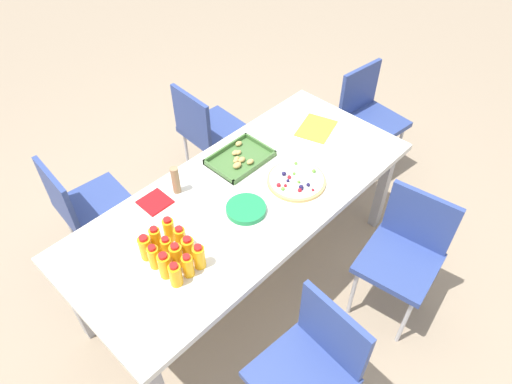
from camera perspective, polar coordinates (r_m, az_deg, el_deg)
ground_plane at (r=3.12m, az=-1.17°, el=-9.77°), size 12.00×12.00×0.00m
party_table at (r=2.60m, az=-1.38°, el=-1.33°), size 2.04×0.88×0.73m
chair_far_left at (r=3.00m, az=-20.28°, el=-1.46°), size 0.43×0.43×0.83m
chair_far_right at (r=3.40m, az=-6.08°, el=7.79°), size 0.42×0.42×0.83m
chair_near_right at (r=2.72m, az=17.81°, el=-6.66°), size 0.45×0.45×0.83m
chair_end at (r=3.63m, az=13.53°, el=9.39°), size 0.44×0.44×0.83m
chair_near_left at (r=2.27m, az=6.87°, el=-20.04°), size 0.43×0.43×0.83m
juice_bottle_0 at (r=2.17m, az=-9.81°, el=-9.92°), size 0.06×0.06×0.14m
juice_bottle_1 at (r=2.19m, az=-8.32°, el=-8.90°), size 0.05×0.05×0.14m
juice_bottle_2 at (r=2.21m, az=-6.96°, el=-7.85°), size 0.06×0.06×0.14m
juice_bottle_3 at (r=2.20m, az=-11.07°, el=-8.79°), size 0.06×0.06×0.15m
juice_bottle_4 at (r=2.23m, az=-9.71°, el=-7.64°), size 0.06×0.06×0.14m
juice_bottle_5 at (r=2.26m, az=-8.27°, el=-6.76°), size 0.06×0.06×0.13m
juice_bottle_6 at (r=2.25m, az=-12.35°, el=-7.75°), size 0.05×0.05×0.14m
juice_bottle_7 at (r=2.27m, az=-10.83°, el=-6.73°), size 0.05×0.05×0.14m
juice_bottle_8 at (r=2.29m, az=-9.22°, el=-5.60°), size 0.05×0.05×0.14m
juice_bottle_9 at (r=2.29m, az=-13.33°, el=-6.62°), size 0.06×0.06×0.15m
juice_bottle_10 at (r=2.31m, az=-12.14°, el=-5.64°), size 0.06×0.06×0.15m
juice_bottle_11 at (r=2.34m, az=-10.58°, el=-4.50°), size 0.06×0.06×0.14m
fruit_pizza at (r=2.63m, az=4.94°, el=1.41°), size 0.33×0.33×0.05m
snack_tray at (r=2.76m, az=-1.97°, el=4.11°), size 0.36×0.26×0.04m
plate_stack at (r=2.46m, az=-1.23°, el=-2.09°), size 0.21×0.21×0.03m
napkin_stack at (r=2.57m, az=-12.23°, el=-1.20°), size 0.15×0.15×0.01m
cardboard_tube at (r=2.55m, az=-9.79°, el=1.44°), size 0.04×0.04×0.17m
paper_folder at (r=3.03m, az=7.35°, el=7.73°), size 0.31×0.27×0.01m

